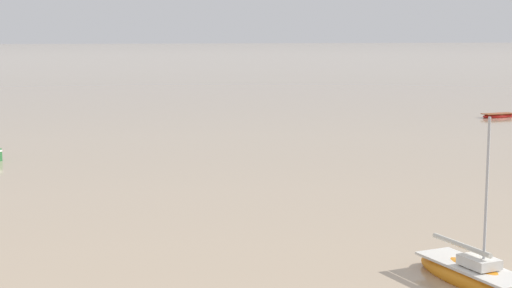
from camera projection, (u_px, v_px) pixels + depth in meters
name	position (u px, v px, depth m)	size (l,w,h in m)	color
sailboat_moored_0	(473.00, 276.00, 24.46)	(2.80, 5.06, 5.42)	orange
rowboat_moored_2	(498.00, 116.00, 70.08)	(3.37, 1.81, 0.51)	red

